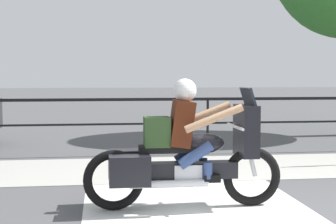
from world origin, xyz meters
TOP-DOWN VIEW (x-y plane):
  - ground_plane at (0.00, 0.00)m, footprint 120.00×120.00m
  - sidewalk_band at (0.00, 3.40)m, footprint 44.00×2.40m
  - fence_railing at (0.00, 4.96)m, footprint 36.00×0.05m
  - motorcycle at (-1.19, 0.75)m, footprint 2.45×0.76m

SIDE VIEW (x-z plane):
  - ground_plane at x=0.00m, z-range 0.00..0.00m
  - sidewalk_band at x=0.00m, z-range 0.00..0.01m
  - motorcycle at x=-1.19m, z-range -0.10..1.49m
  - fence_railing at x=0.00m, z-range 0.34..1.50m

